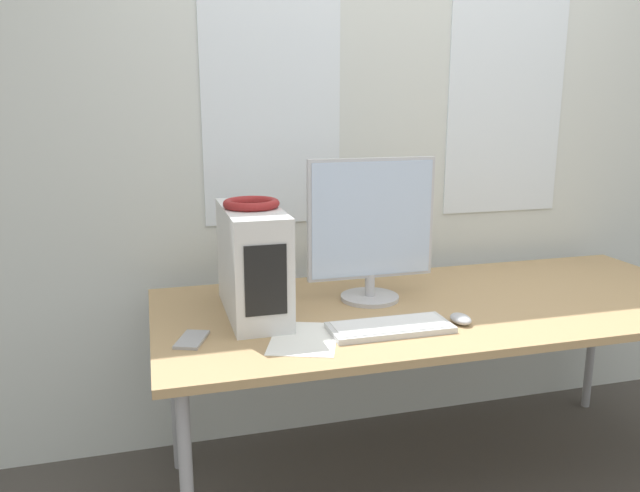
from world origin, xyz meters
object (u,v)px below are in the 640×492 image
at_px(pc_tower, 253,262).
at_px(monitor_main, 371,228).
at_px(headphones, 251,204).
at_px(mouse, 461,319).
at_px(keyboard, 390,327).
at_px(cell_phone, 192,340).

bearing_deg(pc_tower, monitor_main, 4.61).
height_order(headphones, mouse, headphones).
bearing_deg(pc_tower, keyboard, -35.74).
distance_m(monitor_main, mouse, 0.47).
xyz_separation_m(pc_tower, cell_phone, (-0.24, -0.21, -0.19)).
bearing_deg(headphones, cell_phone, -137.95).
xyz_separation_m(pc_tower, keyboard, (0.41, -0.29, -0.18)).
distance_m(keyboard, cell_phone, 0.65).
xyz_separation_m(mouse, cell_phone, (-0.90, 0.08, -0.01)).
bearing_deg(pc_tower, headphones, 90.00).
relative_size(pc_tower, monitor_main, 0.92).
bearing_deg(mouse, monitor_main, 122.50).
relative_size(pc_tower, headphones, 2.54).
bearing_deg(headphones, mouse, -23.88).
relative_size(keyboard, cell_phone, 2.45).
distance_m(keyboard, mouse, 0.26).
relative_size(headphones, cell_phone, 1.17).
height_order(pc_tower, keyboard, pc_tower).
relative_size(monitor_main, mouse, 5.56).
height_order(monitor_main, keyboard, monitor_main).
relative_size(headphones, keyboard, 0.48).
distance_m(headphones, keyboard, 0.64).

